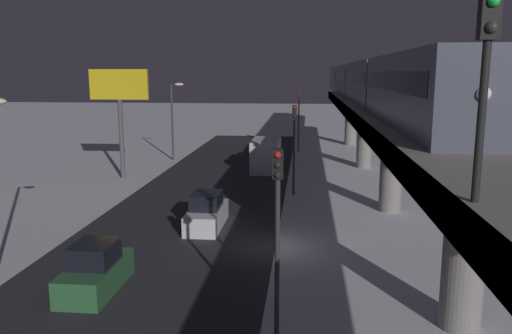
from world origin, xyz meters
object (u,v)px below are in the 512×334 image
box_truck (267,154)px  commercial_billboard (119,95)px  sedan_green (95,271)px  traffic_light_mid (294,137)px  traffic_light_far (299,114)px  subway_train (360,80)px  traffic_light_near (277,220)px  rail_signal (486,61)px  sedan_white_2 (207,213)px

box_truck → commercial_billboard: commercial_billboard is taller
sedan_green → traffic_light_mid: 18.97m
traffic_light_mid → commercial_billboard: commercial_billboard is taller
traffic_light_far → commercial_billboard: size_ratio=0.72×
subway_train → box_truck: subway_train is taller
commercial_billboard → traffic_light_near: bearing=119.4°
rail_signal → traffic_light_far: (4.15, -46.38, -4.66)m
box_truck → commercial_billboard: (11.50, 5.53, 5.48)m
traffic_light_mid → sedan_white_2: bearing=60.2°
sedan_white_2 → sedan_green: same height
sedan_white_2 → traffic_light_far: size_ratio=0.71×
sedan_green → traffic_light_near: traffic_light_near is taller
sedan_white_2 → commercial_billboard: size_ratio=0.51×
rail_signal → traffic_light_mid: rail_signal is taller
box_truck → traffic_light_near: size_ratio=1.16×
subway_train → rail_signal: bearing=87.3°
traffic_light_mid → commercial_billboard: bearing=-17.3°
sedan_white_2 → commercial_billboard: 16.92m
sedan_white_2 → sedan_green: 9.31m
rail_signal → traffic_light_far: rail_signal is taller
subway_train → traffic_light_far: size_ratio=11.57×
subway_train → sedan_white_2: subway_train is taller
traffic_light_near → subway_train: bearing=-99.2°
rail_signal → sedan_green: rail_signal is taller
traffic_light_near → commercial_billboard: bearing=-60.6°
rail_signal → traffic_light_near: size_ratio=0.62×
traffic_light_mid → rail_signal: bearing=99.2°
traffic_light_far → rail_signal: bearing=95.1°
subway_train → traffic_light_far: 7.92m
box_truck → commercial_billboard: size_ratio=0.83×
sedan_green → traffic_light_mid: bearing=-113.7°
sedan_green → traffic_light_far: bearing=-101.2°
subway_train → sedan_green: size_ratio=18.30×
sedan_green → box_truck: box_truck is taller
rail_signal → traffic_light_far: bearing=-84.9°
subway_train → traffic_light_mid: (6.19, 17.48, -3.72)m
traffic_light_near → commercial_billboard: (14.20, -25.17, 2.63)m
traffic_light_near → traffic_light_far: (0.00, -41.48, 0.00)m
traffic_light_mid → sedan_green: bearing=66.3°
box_truck → traffic_light_near: traffic_light_near is taller
sedan_white_2 → box_truck: size_ratio=0.61×
rail_signal → traffic_light_mid: 26.39m
sedan_white_2 → box_truck: 18.29m
traffic_light_far → subway_train: bearing=152.2°
sedan_white_2 → sedan_green: bearing=-107.5°
sedan_white_2 → traffic_light_mid: traffic_light_mid is taller
traffic_light_mid → subway_train: bearing=-109.5°
traffic_light_near → rail_signal: bearing=130.2°
traffic_light_near → traffic_light_mid: same height
subway_train → traffic_light_far: subway_train is taller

